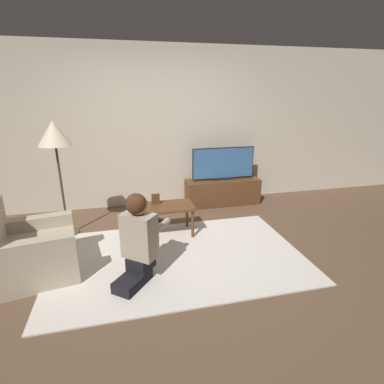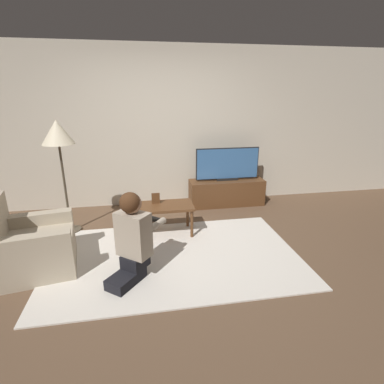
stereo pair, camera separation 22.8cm
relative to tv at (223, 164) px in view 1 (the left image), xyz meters
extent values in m
plane|color=brown|center=(-1.10, -1.60, -0.72)|extent=(10.00, 10.00, 0.00)
cube|color=beige|center=(-1.10, 0.33, 0.58)|extent=(10.00, 0.06, 2.60)
cube|color=silver|center=(-1.10, -1.60, -0.72)|extent=(2.93, 1.84, 0.02)
cube|color=brown|center=(0.00, 0.00, -0.50)|extent=(1.28, 0.39, 0.44)
cube|color=black|center=(0.00, 0.00, -0.26)|extent=(0.37, 0.08, 0.04)
cube|color=black|center=(0.00, 0.00, 0.01)|extent=(1.08, 0.03, 0.53)
cube|color=#38669E|center=(0.00, 0.00, 0.01)|extent=(1.05, 0.04, 0.50)
cube|color=brown|center=(-1.19, -0.97, -0.31)|extent=(0.83, 0.43, 0.04)
cylinder|color=brown|center=(-1.56, -1.15, -0.53)|extent=(0.04, 0.04, 0.40)
cylinder|color=brown|center=(-0.81, -1.15, -0.53)|extent=(0.04, 0.04, 0.40)
cylinder|color=brown|center=(-1.56, -0.80, -0.53)|extent=(0.04, 0.04, 0.40)
cylinder|color=brown|center=(-0.81, -0.80, -0.53)|extent=(0.04, 0.04, 0.40)
cylinder|color=#4C4233|center=(-2.47, -0.64, -0.71)|extent=(0.28, 0.28, 0.03)
cylinder|color=#4C4233|center=(-2.47, -0.64, 0.04)|extent=(0.03, 0.03, 1.47)
cone|color=beige|center=(-2.47, -0.64, 0.67)|extent=(0.41, 0.41, 0.31)
cube|color=#B7A88E|center=(-2.64, -1.60, -0.52)|extent=(0.94, 0.88, 0.41)
cube|color=#B7A88E|center=(-2.59, -1.90, -0.45)|extent=(0.83, 0.28, 0.55)
cube|color=#B7A88E|center=(-2.69, -1.30, -0.45)|extent=(0.83, 0.28, 0.55)
cube|color=black|center=(-1.65, -2.05, -0.65)|extent=(0.43, 0.46, 0.11)
cube|color=black|center=(-1.55, -1.92, -0.53)|extent=(0.32, 0.32, 0.14)
cube|color=tan|center=(-1.55, -1.92, -0.22)|extent=(0.39, 0.37, 0.47)
sphere|color=tan|center=(-1.55, -1.92, 0.11)|extent=(0.20, 0.20, 0.20)
sphere|color=#4C2D19|center=(-1.57, -1.94, 0.13)|extent=(0.21, 0.21, 0.21)
cube|color=black|center=(-1.32, -1.64, -0.20)|extent=(0.12, 0.11, 0.04)
cylinder|color=tan|center=(-1.32, -1.79, -0.20)|extent=(0.24, 0.28, 0.07)
cylinder|color=tan|center=(-1.48, -1.67, -0.20)|extent=(0.24, 0.28, 0.07)
cube|color=brown|center=(-1.27, -0.90, -0.22)|extent=(0.11, 0.01, 0.15)
camera|label=1|loc=(-1.67, -4.69, 1.16)|focal=28.00mm
camera|label=2|loc=(-1.45, -4.74, 1.16)|focal=28.00mm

